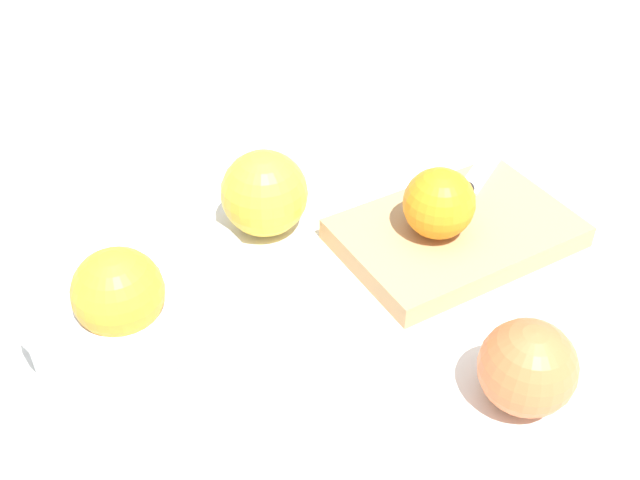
{
  "coord_description": "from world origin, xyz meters",
  "views": [
    {
      "loc": [
        -0.24,
        -0.34,
        0.47
      ],
      "look_at": [
        0.02,
        0.11,
        0.04
      ],
      "focal_mm": 43.49,
      "sensor_mm": 36.0,
      "label": 1
    }
  ],
  "objects_px": {
    "cutting_board": "(456,233)",
    "knife": "(471,184)",
    "bowl": "(136,302)",
    "apple_back_center": "(264,193)",
    "orange_on_board": "(439,203)",
    "apple_front_right": "(527,368)"
  },
  "relations": [
    {
      "from": "apple_back_center",
      "to": "apple_front_right",
      "type": "distance_m",
      "value": 0.29
    },
    {
      "from": "bowl",
      "to": "knife",
      "type": "xyz_separation_m",
      "value": [
        0.35,
        0.01,
        -0.01
      ]
    },
    {
      "from": "apple_back_center",
      "to": "orange_on_board",
      "type": "bearing_deg",
      "value": -41.79
    },
    {
      "from": "bowl",
      "to": "apple_back_center",
      "type": "bearing_deg",
      "value": 27.43
    },
    {
      "from": "bowl",
      "to": "apple_back_center",
      "type": "distance_m",
      "value": 0.17
    },
    {
      "from": "apple_back_center",
      "to": "apple_front_right",
      "type": "xyz_separation_m",
      "value": [
        0.07,
        -0.28,
        -0.0
      ]
    },
    {
      "from": "bowl",
      "to": "apple_back_center",
      "type": "relative_size",
      "value": 2.29
    },
    {
      "from": "bowl",
      "to": "cutting_board",
      "type": "height_order",
      "value": "bowl"
    },
    {
      "from": "bowl",
      "to": "orange_on_board",
      "type": "relative_size",
      "value": 2.89
    },
    {
      "from": "cutting_board",
      "to": "knife",
      "type": "bearing_deg",
      "value": 39.9
    },
    {
      "from": "cutting_board",
      "to": "apple_front_right",
      "type": "bearing_deg",
      "value": -112.54
    },
    {
      "from": "cutting_board",
      "to": "orange_on_board",
      "type": "relative_size",
      "value": 3.3
    },
    {
      "from": "bowl",
      "to": "knife",
      "type": "bearing_deg",
      "value": 1.87
    },
    {
      "from": "bowl",
      "to": "apple_back_center",
      "type": "height_order",
      "value": "bowl"
    },
    {
      "from": "bowl",
      "to": "cutting_board",
      "type": "relative_size",
      "value": 0.88
    },
    {
      "from": "cutting_board",
      "to": "orange_on_board",
      "type": "bearing_deg",
      "value": 179.16
    },
    {
      "from": "apple_back_center",
      "to": "knife",
      "type": "bearing_deg",
      "value": -19.56
    },
    {
      "from": "cutting_board",
      "to": "knife",
      "type": "xyz_separation_m",
      "value": [
        0.05,
        0.04,
        0.02
      ]
    },
    {
      "from": "orange_on_board",
      "to": "bowl",
      "type": "bearing_deg",
      "value": 174.16
    },
    {
      "from": "apple_back_center",
      "to": "bowl",
      "type": "bearing_deg",
      "value": -152.57
    },
    {
      "from": "orange_on_board",
      "to": "apple_front_right",
      "type": "xyz_separation_m",
      "value": [
        -0.05,
        -0.18,
        -0.02
      ]
    },
    {
      "from": "apple_back_center",
      "to": "apple_front_right",
      "type": "bearing_deg",
      "value": -75.7
    }
  ]
}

